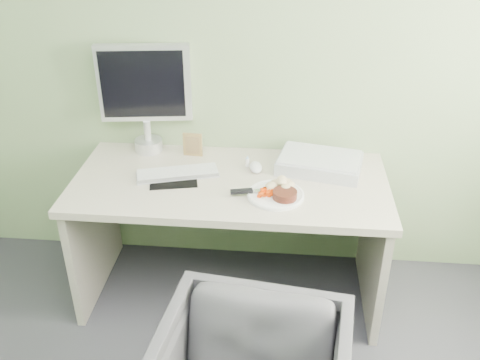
# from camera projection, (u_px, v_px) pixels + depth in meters

# --- Properties ---
(wall_back) EXTENTS (3.50, 0.00, 3.50)m
(wall_back) POSITION_uv_depth(u_px,v_px,m) (237.00, 39.00, 2.73)
(wall_back) COLOR gray
(wall_back) RESTS_ON floor
(desk) EXTENTS (1.60, 0.75, 0.73)m
(desk) POSITION_uv_depth(u_px,v_px,m) (230.00, 210.00, 2.80)
(desk) COLOR beige
(desk) RESTS_ON floor
(plate) EXTENTS (0.28, 0.28, 0.01)m
(plate) POSITION_uv_depth(u_px,v_px,m) (276.00, 195.00, 2.57)
(plate) COLOR white
(plate) RESTS_ON desk
(steak) EXTENTS (0.14, 0.14, 0.04)m
(steak) POSITION_uv_depth(u_px,v_px,m) (285.00, 195.00, 2.52)
(steak) COLOR black
(steak) RESTS_ON plate
(potato_pile) EXTENTS (0.14, 0.12, 0.06)m
(potato_pile) POSITION_uv_depth(u_px,v_px,m) (282.00, 183.00, 2.59)
(potato_pile) COLOR tan
(potato_pile) RESTS_ON plate
(carrot_heap) EXTENTS (0.07, 0.07, 0.04)m
(carrot_heap) POSITION_uv_depth(u_px,v_px,m) (266.00, 192.00, 2.54)
(carrot_heap) COLOR #F13F05
(carrot_heap) RESTS_ON plate
(steak_knife) EXTENTS (0.28, 0.09, 0.02)m
(steak_knife) POSITION_uv_depth(u_px,v_px,m) (251.00, 191.00, 2.57)
(steak_knife) COLOR silver
(steak_knife) RESTS_ON plate
(mousepad) EXTENTS (0.28, 0.26, 0.00)m
(mousepad) POSITION_uv_depth(u_px,v_px,m) (173.00, 178.00, 2.72)
(mousepad) COLOR black
(mousepad) RESTS_ON desk
(keyboard) EXTENTS (0.43, 0.23, 0.02)m
(keyboard) POSITION_uv_depth(u_px,v_px,m) (178.00, 173.00, 2.75)
(keyboard) COLOR white
(keyboard) RESTS_ON desk
(computer_mouse) EXTENTS (0.08, 0.12, 0.04)m
(computer_mouse) POSITION_uv_depth(u_px,v_px,m) (256.00, 167.00, 2.79)
(computer_mouse) COLOR white
(computer_mouse) RESTS_ON desk
(photo_frame) EXTENTS (0.11, 0.02, 0.13)m
(photo_frame) POSITION_uv_depth(u_px,v_px,m) (193.00, 145.00, 2.92)
(photo_frame) COLOR #997C47
(photo_frame) RESTS_ON desk
(eyedrop_bottle) EXTENTS (0.02, 0.02, 0.06)m
(eyedrop_bottle) POSITION_uv_depth(u_px,v_px,m) (247.00, 161.00, 2.83)
(eyedrop_bottle) COLOR white
(eyedrop_bottle) RESTS_ON desk
(scanner) EXTENTS (0.47, 0.36, 0.07)m
(scanner) POSITION_uv_depth(u_px,v_px,m) (320.00, 164.00, 2.80)
(scanner) COLOR #A6A8AD
(scanner) RESTS_ON desk
(monitor) EXTENTS (0.50, 0.16, 0.59)m
(monitor) POSITION_uv_depth(u_px,v_px,m) (145.00, 93.00, 2.86)
(monitor) COLOR silver
(monitor) RESTS_ON desk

